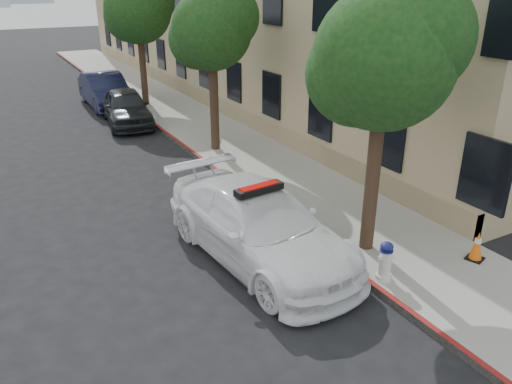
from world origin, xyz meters
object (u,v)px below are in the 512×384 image
at_px(police_car, 259,225).
at_px(traffic_cone, 477,246).
at_px(fire_hydrant, 385,261).
at_px(parked_car_mid, 126,107).
at_px(parked_car_far, 105,90).

height_order(police_car, traffic_cone, police_car).
relative_size(fire_hydrant, traffic_cone, 1.27).
relative_size(police_car, traffic_cone, 8.62).
relative_size(parked_car_mid, traffic_cone, 6.62).
bearing_deg(traffic_cone, parked_car_mid, 102.94).
bearing_deg(parked_car_mid, parked_car_far, 96.82).
relative_size(police_car, parked_car_mid, 1.30).
bearing_deg(parked_car_far, parked_car_mid, -89.74).
relative_size(parked_car_mid, fire_hydrant, 5.22).
distance_m(police_car, fire_hydrant, 2.71).
distance_m(parked_car_mid, traffic_cone, 15.07).
bearing_deg(parked_car_far, police_car, -91.54).
bearing_deg(fire_hydrant, traffic_cone, 0.55).
xyz_separation_m(fire_hydrant, traffic_cone, (2.23, -0.37, -0.08)).
xyz_separation_m(police_car, traffic_cone, (3.87, -2.52, -0.32)).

